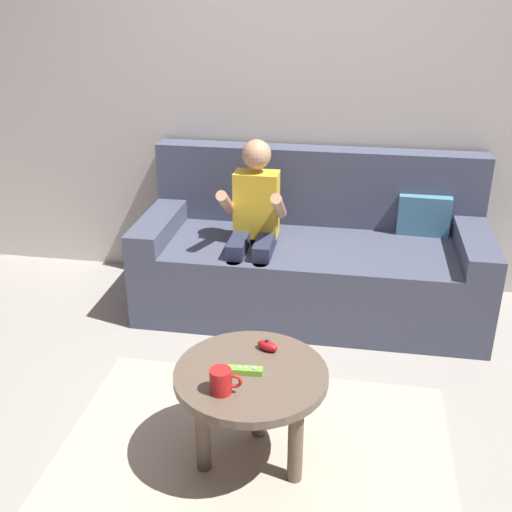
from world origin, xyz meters
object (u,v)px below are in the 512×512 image
at_px(coffee_table, 251,387).
at_px(game_remote_lime_near_edge, 245,371).
at_px(person_seated_on_couch, 254,222).
at_px(couch, 313,258).
at_px(coffee_mug, 222,381).
at_px(nunchuk_red, 268,346).

relative_size(coffee_table, game_remote_lime_near_edge, 4.16).
xyz_separation_m(person_seated_on_couch, game_remote_lime_near_edge, (0.18, -1.22, -0.12)).
bearing_deg(person_seated_on_couch, game_remote_lime_near_edge, -81.73).
relative_size(couch, coffee_mug, 16.57).
bearing_deg(nunchuk_red, game_remote_lime_near_edge, -109.36).
distance_m(game_remote_lime_near_edge, nunchuk_red, 0.18).
bearing_deg(coffee_table, person_seated_on_couch, 99.37).
height_order(game_remote_lime_near_edge, coffee_mug, coffee_mug).
relative_size(game_remote_lime_near_edge, nunchuk_red, 1.42).
bearing_deg(coffee_table, couch, 85.00).
height_order(nunchuk_red, coffee_mug, coffee_mug).
height_order(person_seated_on_couch, coffee_mug, person_seated_on_couch).
distance_m(coffee_table, coffee_mug, 0.21).
distance_m(coffee_table, game_remote_lime_near_edge, 0.10).
relative_size(person_seated_on_couch, coffee_mug, 8.65).
distance_m(couch, game_remote_lime_near_edge, 1.42).
xyz_separation_m(nunchuk_red, coffee_mug, (-0.12, -0.30, 0.03)).
bearing_deg(coffee_mug, nunchuk_red, 67.91).
relative_size(game_remote_lime_near_edge, coffee_mug, 1.20).
xyz_separation_m(game_remote_lime_near_edge, nunchuk_red, (0.06, 0.17, 0.01)).
bearing_deg(person_seated_on_couch, coffee_mug, -85.07).
relative_size(couch, coffee_table, 3.31).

